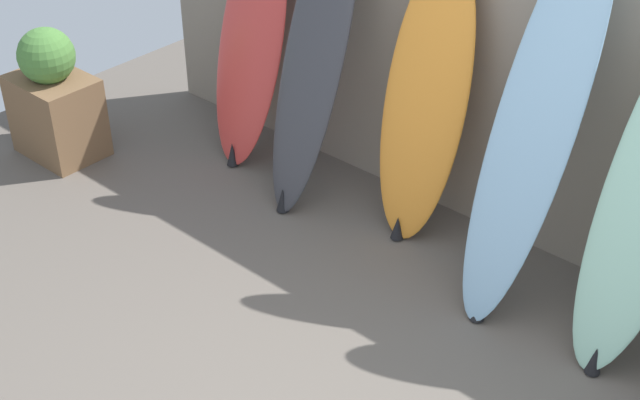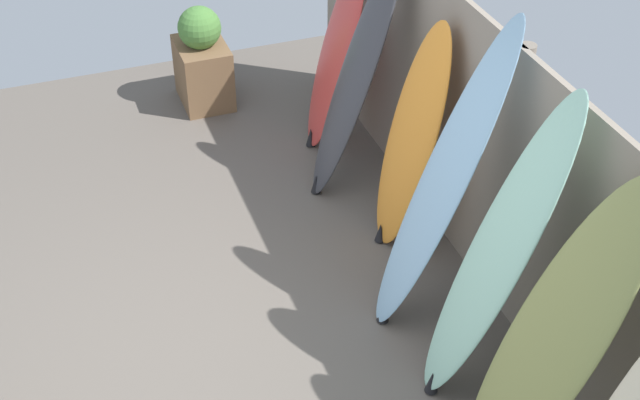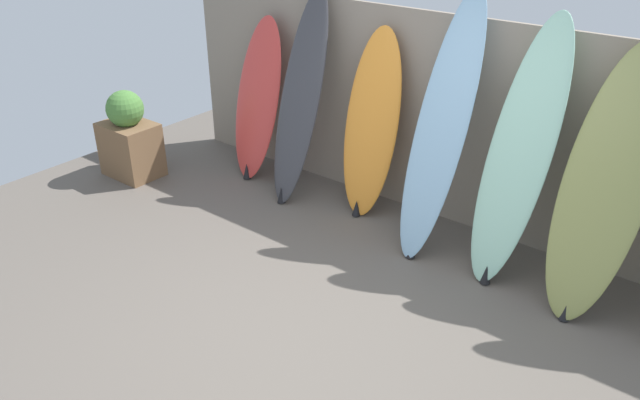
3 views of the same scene
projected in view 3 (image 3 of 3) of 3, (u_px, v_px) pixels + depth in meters
ground at (310, 330)px, 4.29m from camera, size 7.68×7.68×0.00m
fence_back at (458, 124)px, 5.26m from camera, size 6.08×0.11×1.80m
surfboard_red_0 at (257, 101)px, 6.17m from camera, size 0.56×0.51×1.59m
surfboard_charcoal_1 at (300, 100)px, 5.69m from camera, size 0.45×0.73×1.92m
surfboard_orange_2 at (371, 125)px, 5.45m from camera, size 0.55×0.50×1.67m
surfboard_skyblue_3 at (441, 129)px, 4.84m from camera, size 0.45×0.81×2.06m
surfboard_seafoam_4 at (519, 154)px, 4.53m from camera, size 0.55×0.78×1.96m
surfboard_olive_5 at (606, 186)px, 4.18m from camera, size 0.59×0.81×1.86m
planter_box at (129, 138)px, 6.31m from camera, size 0.56×0.42×0.90m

